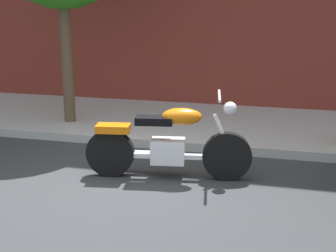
# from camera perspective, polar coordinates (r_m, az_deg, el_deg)

# --- Properties ---
(ground_plane) EXTENTS (60.00, 60.00, 0.00)m
(ground_plane) POSITION_cam_1_polar(r_m,az_deg,el_deg) (6.17, -6.14, -7.22)
(ground_plane) COLOR #303335
(sidewalk) EXTENTS (24.26, 2.90, 0.14)m
(sidewalk) POSITION_cam_1_polar(r_m,az_deg,el_deg) (8.98, 0.85, 0.43)
(sidewalk) COLOR #ABABAB
(sidewalk) RESTS_ON ground
(motorcycle) EXTENTS (2.18, 0.73, 1.14)m
(motorcycle) POSITION_cam_1_polar(r_m,az_deg,el_deg) (6.31, -0.01, -2.17)
(motorcycle) COLOR black
(motorcycle) RESTS_ON ground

